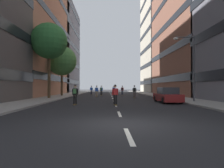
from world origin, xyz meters
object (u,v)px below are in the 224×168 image
object	(u,v)px
skater_7	(114,90)
skater_8	(101,90)
skater_0	(91,90)
street_tree_near	(49,41)
street_tree_mid	(62,61)
skater_2	(122,90)
skater_4	(134,91)
parked_car_near	(167,96)
skater_6	(115,94)
streetlamp_right	(190,61)
skater_1	(76,90)
skater_5	(97,91)
skater_3	(75,93)

from	to	relation	value
skater_7	skater_8	bearing A→B (deg)	-177.79
skater_0	skater_8	distance (m)	3.08
street_tree_near	street_tree_mid	world-z (taller)	street_tree_near
skater_2	skater_4	size ratio (longest dim) A/B	1.00
street_tree_mid	parked_car_near	bearing A→B (deg)	-43.94
skater_6	streetlamp_right	bearing A→B (deg)	19.05
skater_1	skater_2	bearing A→B (deg)	41.37
skater_7	street_tree_mid	bearing A→B (deg)	-159.26
parked_car_near	skater_5	world-z (taller)	skater_5
streetlamp_right	skater_3	size ratio (longest dim) A/B	3.65
skater_1	skater_6	bearing A→B (deg)	-67.25
streetlamp_right	skater_7	world-z (taller)	streetlamp_right
street_tree_mid	skater_6	bearing A→B (deg)	-62.31
skater_2	skater_1	bearing A→B (deg)	-138.63
street_tree_near	skater_0	bearing A→B (deg)	70.42
skater_4	skater_2	bearing A→B (deg)	96.42
parked_car_near	street_tree_near	world-z (taller)	street_tree_near
parked_car_near	street_tree_mid	world-z (taller)	street_tree_mid
skater_2	skater_6	distance (m)	19.85
street_tree_near	skater_3	world-z (taller)	street_tree_near
skater_1	skater_2	xyz separation A→B (m)	(7.58, 6.68, 0.00)
parked_car_near	streetlamp_right	xyz separation A→B (m)	(2.29, -0.05, 3.44)
parked_car_near	skater_2	xyz separation A→B (m)	(-3.20, 17.06, 0.32)
parked_car_near	skater_3	distance (m)	9.09
parked_car_near	skater_6	distance (m)	5.95
skater_1	skater_6	xyz separation A→B (m)	(5.48, -13.06, -0.03)
skater_2	skater_7	size ratio (longest dim) A/B	1.00
skater_5	skater_7	xyz separation A→B (m)	(2.85, 5.12, 0.00)
skater_5	skater_7	size ratio (longest dim) A/B	1.00
skater_6	skater_8	distance (m)	19.06
skater_6	skater_7	bearing A→B (deg)	88.60
skater_3	skater_6	world-z (taller)	same
streetlamp_right	skater_0	bearing A→B (deg)	121.42
skater_5	skater_6	distance (m)	14.14
skater_6	skater_7	distance (m)	19.07
street_tree_mid	skater_2	size ratio (longest dim) A/B	4.62
skater_7	skater_3	bearing A→B (deg)	-101.88
streetlamp_right	skater_1	bearing A→B (deg)	141.40
skater_2	skater_6	size ratio (longest dim) A/B	1.00
skater_0	skater_7	world-z (taller)	same
streetlamp_right	street_tree_near	bearing A→B (deg)	158.69
street_tree_mid	skater_6	size ratio (longest dim) A/B	4.62
parked_car_near	streetlamp_right	distance (m)	4.13
skater_2	skater_6	world-z (taller)	same
skater_6	street_tree_near	bearing A→B (deg)	133.17
parked_car_near	skater_1	bearing A→B (deg)	136.07
skater_2	skater_7	distance (m)	1.77
skater_3	skater_5	distance (m)	13.64
parked_car_near	skater_4	distance (m)	8.28
parked_car_near	skater_1	distance (m)	14.97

